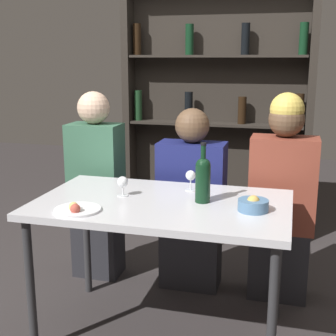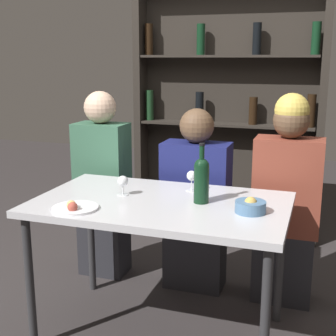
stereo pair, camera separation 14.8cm
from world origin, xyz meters
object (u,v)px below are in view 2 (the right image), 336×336
food_plate_0 (74,207)px  seated_person_center (196,206)px  wine_glass_0 (123,182)px  seated_person_right (286,203)px  wine_glass_1 (192,177)px  wine_bottle (201,178)px  seated_person_left (103,188)px  snack_bowl (250,206)px

food_plate_0 → seated_person_center: seated_person_center is taller
wine_glass_0 → food_plate_0: (-0.12, -0.31, -0.06)m
food_plate_0 → seated_person_center: size_ratio=0.19×
food_plate_0 → seated_person_right: seated_person_right is taller
wine_glass_1 → seated_person_right: 0.65m
seated_person_center → food_plate_0: bearing=-113.9°
wine_bottle → food_plate_0: 0.65m
seated_person_left → seated_person_center: size_ratio=1.08×
wine_bottle → wine_glass_1: 0.23m
wine_bottle → wine_glass_0: bearing=-179.5°
wine_glass_0 → wine_glass_1: wine_glass_1 is taller
wine_glass_0 → seated_person_left: seated_person_left is taller
wine_glass_1 → snack_bowl: wine_glass_1 is taller
food_plate_0 → seated_person_right: (0.95, 0.86, -0.14)m
seated_person_left → wine_glass_1: bearing=-26.0°
wine_bottle → wine_glass_0: wine_bottle is taller
wine_glass_1 → seated_person_left: 0.85m
wine_glass_0 → wine_glass_1: 0.38m
seated_person_left → snack_bowl: bearing=-29.8°
wine_bottle → seated_person_center: size_ratio=0.26×
wine_glass_1 → seated_person_center: (-0.07, 0.36, -0.29)m
snack_bowl → seated_person_center: bearing=124.9°
seated_person_left → seated_person_right: 1.23m
food_plate_0 → seated_person_right: 1.29m
seated_person_left → seated_person_right: seated_person_right is taller
wine_glass_0 → food_plate_0: size_ratio=0.47×
wine_bottle → wine_glass_1: wine_bottle is taller
wine_bottle → food_plate_0: (-0.56, -0.31, -0.12)m
wine_bottle → seated_person_left: seated_person_left is taller
wine_bottle → food_plate_0: bearing=-151.1°
wine_bottle → wine_glass_0: 0.44m
snack_bowl → seated_person_right: (0.12, 0.63, -0.16)m
food_plate_0 → snack_bowl: size_ratio=1.54×
seated_person_center → wine_bottle: bearing=-72.3°
wine_glass_1 → seated_person_right: size_ratio=0.09×
seated_person_left → seated_person_right: size_ratio=0.99×
snack_bowl → food_plate_0: bearing=-164.4°
wine_bottle → seated_person_center: bearing=107.7°
snack_bowl → seated_person_center: seated_person_center is taller
snack_bowl → seated_person_right: 0.66m
wine_glass_0 → snack_bowl: (0.70, -0.07, -0.04)m
snack_bowl → wine_glass_0: bearing=173.9°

